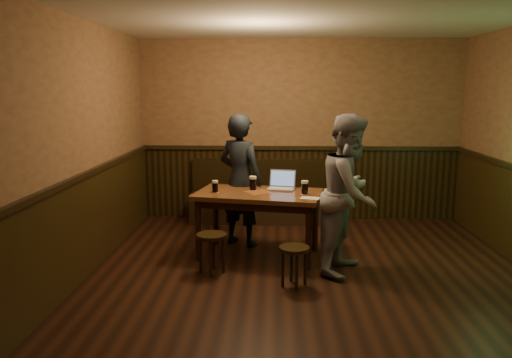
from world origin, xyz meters
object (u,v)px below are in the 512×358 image
object	(u,v)px
stool_left	(212,242)
person_suit	(241,180)
pub_table	(258,201)
pint_right	(305,187)
stool_right	(294,255)
bench	(262,201)
pint_mid	(253,183)
laptop	(282,184)
person_grey	(350,194)
pint_left	(215,186)

from	to	relation	value
stool_left	person_suit	xyz separation A→B (m)	(0.25, 1.08, 0.51)
pub_table	pint_right	size ratio (longest dim) A/B	9.72
stool_right	bench	bearing A→B (deg)	98.86
pint_right	pint_mid	bearing A→B (deg)	160.21
pint_mid	person_suit	xyz separation A→B (m)	(-0.18, 0.33, -0.02)
pub_table	laptop	bearing A→B (deg)	48.55
pint_right	person_grey	bearing A→B (deg)	-37.87
bench	laptop	world-z (taller)	laptop
bench	stool_left	distance (m)	2.32
stool_right	pint_left	distance (m)	1.42
bench	pint_right	size ratio (longest dim) A/B	13.08
bench	person_grey	size ratio (longest dim) A/B	1.23
bench	pint_right	world-z (taller)	pint_right
pint_left	pint_mid	distance (m)	0.48
bench	person_suit	size ratio (longest dim) A/B	1.27
person_suit	laptop	bearing A→B (deg)	-173.18
stool_left	pint_mid	xyz separation A→B (m)	(0.43, 0.75, 0.53)
pint_right	person_grey	distance (m)	0.61
stool_right	person_suit	bearing A→B (deg)	114.81
stool_right	pint_left	bearing A→B (deg)	135.14
laptop	person_grey	bearing A→B (deg)	-30.41
pint_left	laptop	world-z (taller)	laptop
bench	stool_right	distance (m)	2.63
pub_table	pint_right	world-z (taller)	pint_right
person_suit	person_grey	bearing A→B (deg)	174.64
person_grey	pint_left	bearing A→B (deg)	99.76
pub_table	pint_right	distance (m)	0.60
bench	person_grey	xyz separation A→B (m)	(1.04, -2.11, 0.58)
stool_right	laptop	xyz separation A→B (m)	(-0.12, 1.18, 0.52)
pub_table	pint_left	xyz separation A→B (m)	(-0.53, -0.04, 0.18)
pint_mid	laptop	world-z (taller)	laptop
stool_right	pint_right	world-z (taller)	pint_right
stool_right	stool_left	bearing A→B (deg)	159.47
bench	person_grey	bearing A→B (deg)	-63.86
pub_table	person_suit	distance (m)	0.55
bench	pub_table	size ratio (longest dim) A/B	1.35
bench	laptop	xyz separation A→B (m)	(0.28, -1.42, 0.55)
pint_left	person_grey	xyz separation A→B (m)	(1.56, -0.44, 0.01)
stool_left	pint_left	bearing A→B (deg)	92.36
person_grey	pint_right	bearing A→B (deg)	77.59
pint_left	pint_right	xyz separation A→B (m)	(1.08, -0.07, 0.01)
stool_right	pint_mid	distance (m)	1.31
stool_left	pint_left	size ratio (longest dim) A/B	3.02
person_grey	pub_table	bearing A→B (deg)	90.80
person_suit	person_grey	xyz separation A→B (m)	(1.29, -0.93, 0.02)
stool_right	person_grey	world-z (taller)	person_grey
pint_right	stool_left	bearing A→B (deg)	-153.70
bench	pint_mid	world-z (taller)	pint_mid
pint_left	stool_left	bearing A→B (deg)	-87.64
pub_table	person_grey	world-z (taller)	person_grey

